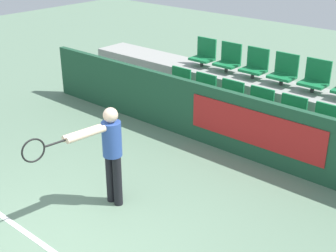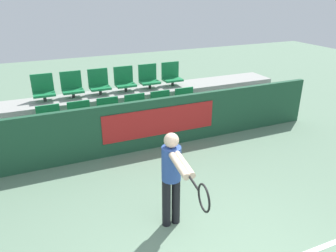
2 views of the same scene
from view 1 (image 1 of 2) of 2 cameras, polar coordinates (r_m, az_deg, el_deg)
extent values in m
plane|color=slate|center=(6.41, -14.02, -14.40)|extent=(30.00, 30.00, 0.00)
cube|color=white|center=(6.40, -14.15, -14.43)|extent=(4.88, 0.08, 0.01)
cube|color=#1E4C33|center=(8.52, 6.91, 0.71)|extent=(9.39, 0.12, 1.14)
cube|color=red|center=(8.13, 10.41, -0.26)|extent=(2.61, 0.02, 0.63)
cube|color=#9E9E99|center=(9.04, 8.65, -0.28)|extent=(8.99, 0.86, 0.47)
cube|color=#9E9E99|center=(9.64, 11.52, 2.59)|extent=(8.99, 0.86, 0.95)
cylinder|color=#333333|center=(9.84, 1.02, 3.94)|extent=(0.07, 0.07, 0.14)
cube|color=#197A42|center=(9.80, 1.02, 4.45)|extent=(0.49, 0.37, 0.05)
cube|color=#197A42|center=(9.85, 1.65, 5.96)|extent=(0.49, 0.04, 0.41)
cylinder|color=#333333|center=(9.46, 4.00, 3.06)|extent=(0.07, 0.07, 0.14)
cube|color=#197A42|center=(9.43, 4.02, 3.59)|extent=(0.49, 0.37, 0.05)
cube|color=#197A42|center=(9.48, 4.66, 5.16)|extent=(0.49, 0.04, 0.41)
cylinder|color=#333333|center=(9.12, 7.22, 2.10)|extent=(0.07, 0.07, 0.14)
cube|color=#197A42|center=(9.08, 7.25, 2.65)|extent=(0.49, 0.37, 0.05)
cube|color=#197A42|center=(9.13, 7.90, 4.28)|extent=(0.49, 0.04, 0.41)
cylinder|color=#333333|center=(8.81, 10.67, 1.06)|extent=(0.07, 0.07, 0.14)
cube|color=#197A42|center=(8.77, 10.72, 1.62)|extent=(0.49, 0.37, 0.05)
cube|color=#197A42|center=(8.82, 11.38, 3.32)|extent=(0.49, 0.04, 0.41)
cylinder|color=#333333|center=(8.53, 14.35, -0.05)|extent=(0.07, 0.07, 0.14)
cube|color=#197A42|center=(8.50, 14.42, 0.53)|extent=(0.49, 0.37, 0.05)
cube|color=#197A42|center=(8.55, 15.08, 2.28)|extent=(0.49, 0.04, 0.41)
cylinder|color=#333333|center=(8.30, 18.26, -1.23)|extent=(0.07, 0.07, 0.14)
cube|color=#197A42|center=(8.26, 18.35, -0.64)|extent=(0.49, 0.37, 0.05)
cube|color=#197A42|center=(8.32, 19.01, 1.17)|extent=(0.49, 0.04, 0.41)
cylinder|color=#333333|center=(10.33, 4.14, 7.63)|extent=(0.07, 0.07, 0.14)
cube|color=#197A42|center=(10.31, 4.16, 8.13)|extent=(0.49, 0.37, 0.05)
cube|color=#197A42|center=(10.37, 4.75, 9.55)|extent=(0.49, 0.04, 0.41)
cylinder|color=#333333|center=(9.98, 7.10, 6.92)|extent=(0.07, 0.07, 0.14)
cube|color=#197A42|center=(9.95, 7.13, 7.43)|extent=(0.49, 0.37, 0.05)
cube|color=#197A42|center=(10.02, 7.73, 8.90)|extent=(0.49, 0.04, 0.41)
cylinder|color=#333333|center=(9.65, 10.27, 6.13)|extent=(0.07, 0.07, 0.14)
cube|color=#197A42|center=(9.62, 10.31, 6.66)|extent=(0.49, 0.37, 0.05)
cube|color=#197A42|center=(9.70, 10.92, 8.18)|extent=(0.49, 0.04, 0.41)
cylinder|color=#333333|center=(9.36, 13.63, 5.27)|extent=(0.07, 0.07, 0.14)
cube|color=#197A42|center=(9.33, 13.68, 5.82)|extent=(0.49, 0.37, 0.05)
cube|color=#197A42|center=(9.40, 14.30, 7.38)|extent=(0.49, 0.04, 0.41)
cylinder|color=#333333|center=(9.10, 17.18, 4.34)|extent=(0.07, 0.07, 0.14)
cube|color=#197A42|center=(9.07, 17.25, 4.90)|extent=(0.49, 0.37, 0.05)
cube|color=#197A42|center=(9.15, 17.86, 6.51)|extent=(0.49, 0.04, 0.41)
cylinder|color=black|center=(7.02, -7.04, -6.24)|extent=(0.13, 0.13, 0.79)
cylinder|color=black|center=(6.92, -6.17, -6.68)|extent=(0.13, 0.13, 0.79)
cylinder|color=#2D4C99|center=(6.66, -6.87, -1.58)|extent=(0.28, 0.28, 0.52)
sphere|color=beige|center=(6.51, -7.03, 1.33)|extent=(0.21, 0.21, 0.21)
cylinder|color=beige|center=(6.38, -10.37, -0.82)|extent=(0.16, 0.60, 0.09)
cylinder|color=beige|center=(6.33, -9.93, -1.01)|extent=(0.16, 0.60, 0.09)
cylinder|color=black|center=(6.16, -13.63, -2.08)|extent=(0.06, 0.30, 0.03)
torus|color=black|center=(6.04, -16.10, -2.89)|extent=(0.06, 0.32, 0.32)
camera|label=2|loc=(6.21, -47.58, 11.51)|focal=35.00mm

